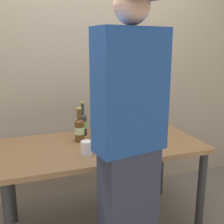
# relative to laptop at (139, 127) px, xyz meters

# --- Properties ---
(desk) EXTENTS (1.55, 0.78, 0.75)m
(desk) POSITION_rel_laptop_xyz_m (-0.38, -0.14, -0.15)
(desk) COLOR olive
(desk) RESTS_ON ground
(laptop) EXTENTS (0.39, 0.37, 0.23)m
(laptop) POSITION_rel_laptop_xyz_m (0.00, 0.00, 0.00)
(laptop) COLOR #B7BABC
(laptop) RESTS_ON desk
(beer_bottle_dark) EXTENTS (0.07, 0.07, 0.31)m
(beer_bottle_dark) POSITION_rel_laptop_xyz_m (-0.37, 0.02, 0.07)
(beer_bottle_dark) COLOR #1E5123
(beer_bottle_dark) RESTS_ON desk
(beer_bottle_amber) EXTENTS (0.08, 0.08, 0.28)m
(beer_bottle_amber) POSITION_rel_laptop_xyz_m (-0.54, -0.03, 0.05)
(beer_bottle_amber) COLOR brown
(beer_bottle_amber) RESTS_ON desk
(beer_bottle_brown) EXTENTS (0.07, 0.07, 0.29)m
(beer_bottle_brown) POSITION_rel_laptop_xyz_m (-0.48, 0.11, 0.05)
(beer_bottle_brown) COLOR #333333
(beer_bottle_brown) RESTS_ON desk
(person_figure) EXTENTS (0.44, 0.31, 1.83)m
(person_figure) POSITION_rel_laptop_xyz_m (-0.38, -0.69, 0.15)
(person_figure) COLOR #2D3347
(person_figure) RESTS_ON ground
(coffee_mug) EXTENTS (0.12, 0.08, 0.10)m
(coffee_mug) POSITION_rel_laptop_xyz_m (-0.55, -0.32, -0.00)
(coffee_mug) COLOR white
(coffee_mug) RESTS_ON desk
(back_wall) EXTENTS (6.00, 0.10, 2.60)m
(back_wall) POSITION_rel_laptop_xyz_m (-0.38, 0.55, 0.50)
(back_wall) COLOR tan
(back_wall) RESTS_ON ground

